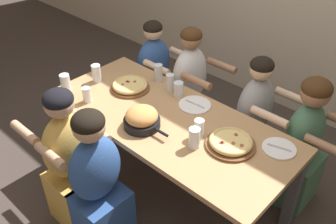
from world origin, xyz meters
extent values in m
plane|color=#423833|center=(0.00, 0.00, 0.00)|extent=(18.00, 18.00, 0.00)
cube|color=tan|center=(0.00, 0.00, 0.72)|extent=(1.86, 0.81, 0.04)
cube|color=#4C4C51|center=(-0.87, -0.35, 0.35)|extent=(0.07, 0.07, 0.70)
cube|color=#4C4C51|center=(-0.87, 0.35, 0.35)|extent=(0.07, 0.07, 0.70)
cube|color=#4C4C51|center=(0.87, 0.35, 0.35)|extent=(0.07, 0.07, 0.70)
cylinder|color=brown|center=(-0.48, 0.08, 0.75)|extent=(0.31, 0.31, 0.02)
torus|color=#DBB26B|center=(-0.48, 0.08, 0.78)|extent=(0.28, 0.28, 0.03)
cylinder|color=#E5C675|center=(-0.48, 0.08, 0.78)|extent=(0.24, 0.24, 0.03)
cylinder|color=#9E4C38|center=(-0.51, 0.09, 0.79)|extent=(0.02, 0.02, 0.01)
cylinder|color=#9E4C38|center=(-0.51, 0.03, 0.79)|extent=(0.02, 0.02, 0.01)
cylinder|color=#9E4C38|center=(-0.48, 0.13, 0.79)|extent=(0.02, 0.02, 0.01)
cylinder|color=#9E4C38|center=(-0.52, 0.08, 0.79)|extent=(0.02, 0.02, 0.01)
cylinder|color=brown|center=(0.50, 0.05, 0.75)|extent=(0.33, 0.33, 0.02)
torus|color=#DBB26B|center=(0.50, 0.05, 0.78)|extent=(0.28, 0.28, 0.03)
cylinder|color=#E5C675|center=(0.50, 0.05, 0.78)|extent=(0.24, 0.24, 0.03)
cylinder|color=#9E4C38|center=(0.53, 0.04, 0.79)|extent=(0.02, 0.02, 0.01)
cylinder|color=#9E4C38|center=(0.49, 0.12, 0.79)|extent=(0.02, 0.02, 0.01)
cylinder|color=#9E4C38|center=(0.47, -0.01, 0.79)|extent=(0.02, 0.02, 0.01)
cylinder|color=#9E4C38|center=(0.48, -0.01, 0.79)|extent=(0.02, 0.02, 0.01)
cylinder|color=#9E4C38|center=(0.58, 0.05, 0.79)|extent=(0.02, 0.02, 0.01)
cylinder|color=black|center=(-0.06, -0.19, 0.77)|extent=(0.25, 0.25, 0.06)
cylinder|color=black|center=(0.12, -0.19, 0.79)|extent=(0.11, 0.02, 0.02)
ellipsoid|color=#D68E4C|center=(-0.06, -0.19, 0.83)|extent=(0.22, 0.22, 0.12)
cylinder|color=white|center=(0.04, 0.25, 0.75)|extent=(0.24, 0.24, 0.01)
cube|color=#B7B7BC|center=(0.04, 0.25, 0.76)|extent=(0.17, 0.02, 0.01)
cylinder|color=white|center=(0.74, 0.23, 0.75)|extent=(0.22, 0.22, 0.01)
cube|color=#B7B7BC|center=(0.74, 0.23, 0.76)|extent=(0.15, 0.05, 0.01)
cylinder|color=silver|center=(-0.13, 0.26, 0.80)|extent=(0.07, 0.07, 0.12)
cylinder|color=black|center=(-0.13, 0.26, 0.78)|extent=(0.06, 0.06, 0.07)
cylinder|color=silver|center=(-0.58, -0.26, 0.80)|extent=(0.06, 0.06, 0.12)
cylinder|color=black|center=(-0.58, -0.26, 0.78)|extent=(0.06, 0.06, 0.06)
cylinder|color=silver|center=(-0.76, -0.03, 0.82)|extent=(0.07, 0.07, 0.15)
cylinder|color=black|center=(-0.76, -0.03, 0.80)|extent=(0.06, 0.06, 0.11)
cylinder|color=silver|center=(-0.40, 0.32, 0.82)|extent=(0.07, 0.07, 0.15)
cylinder|color=silver|center=(-0.40, 0.32, 0.80)|extent=(0.06, 0.06, 0.11)
cylinder|color=silver|center=(-0.85, -0.27, 0.81)|extent=(0.08, 0.08, 0.13)
cylinder|color=black|center=(-0.85, -0.27, 0.79)|extent=(0.07, 0.07, 0.09)
cylinder|color=silver|center=(-0.24, 0.28, 0.81)|extent=(0.06, 0.06, 0.14)
cylinder|color=silver|center=(-0.24, 0.28, 0.78)|extent=(0.06, 0.06, 0.06)
cylinder|color=silver|center=(0.33, -0.12, 0.82)|extent=(0.07, 0.07, 0.14)
cylinder|color=black|center=(0.33, -0.12, 0.78)|extent=(0.06, 0.06, 0.08)
cylinder|color=silver|center=(0.29, -0.02, 0.81)|extent=(0.07, 0.07, 0.14)
cylinder|color=black|center=(0.29, -0.02, 0.78)|extent=(0.06, 0.06, 0.07)
cube|color=#99999E|center=(0.33, 0.63, 0.21)|extent=(0.32, 0.34, 0.43)
ellipsoid|color=#99999E|center=(0.33, 0.63, 0.68)|extent=(0.24, 0.36, 0.50)
sphere|color=beige|center=(0.33, 0.63, 1.01)|extent=(0.17, 0.17, 0.17)
ellipsoid|color=black|center=(0.33, 0.63, 1.04)|extent=(0.18, 0.18, 0.12)
cylinder|color=beige|center=(0.54, 0.80, 0.78)|extent=(0.28, 0.06, 0.06)
cylinder|color=beige|center=(0.54, 0.46, 0.78)|extent=(0.28, 0.06, 0.06)
cube|color=#2D5193|center=(-0.04, -0.63, 0.21)|extent=(0.32, 0.34, 0.43)
ellipsoid|color=#2D5193|center=(-0.04, -0.63, 0.67)|extent=(0.24, 0.36, 0.48)
sphere|color=tan|center=(-0.04, -0.63, 1.00)|extent=(0.20, 0.20, 0.20)
ellipsoid|color=black|center=(-0.04, -0.63, 1.04)|extent=(0.20, 0.20, 0.14)
cylinder|color=tan|center=(-0.25, -0.80, 0.76)|extent=(0.28, 0.06, 0.06)
cylinder|color=tan|center=(-0.25, -0.46, 0.76)|extent=(0.28, 0.06, 0.06)
cube|color=silver|center=(-0.33, 0.63, 0.21)|extent=(0.32, 0.34, 0.43)
ellipsoid|color=silver|center=(-0.33, 0.63, 0.69)|extent=(0.24, 0.36, 0.53)
sphere|color=#9E7051|center=(-0.33, 0.63, 1.04)|extent=(0.18, 0.18, 0.18)
ellipsoid|color=#422814|center=(-0.33, 0.63, 1.07)|extent=(0.18, 0.18, 0.12)
cylinder|color=#9E7051|center=(-0.12, 0.80, 0.80)|extent=(0.28, 0.06, 0.06)
cylinder|color=#9E7051|center=(-0.12, 0.46, 0.80)|extent=(0.28, 0.06, 0.06)
cube|color=#2D5193|center=(-0.77, 0.63, 0.21)|extent=(0.32, 0.34, 0.43)
ellipsoid|color=#2D5193|center=(-0.77, 0.63, 0.66)|extent=(0.24, 0.36, 0.47)
sphere|color=beige|center=(-0.77, 0.63, 0.98)|extent=(0.17, 0.17, 0.17)
ellipsoid|color=black|center=(-0.77, 0.63, 1.01)|extent=(0.17, 0.17, 0.12)
cylinder|color=beige|center=(-0.56, 0.80, 0.75)|extent=(0.28, 0.06, 0.06)
cylinder|color=beige|center=(-0.56, 0.46, 0.75)|extent=(0.28, 0.06, 0.06)
cube|color=gold|center=(-0.33, -0.63, 0.21)|extent=(0.32, 0.34, 0.43)
ellipsoid|color=gold|center=(-0.33, -0.63, 0.68)|extent=(0.24, 0.36, 0.50)
sphere|color=tan|center=(-0.33, -0.63, 1.02)|extent=(0.19, 0.19, 0.19)
ellipsoid|color=black|center=(-0.33, -0.63, 1.06)|extent=(0.19, 0.19, 0.13)
cylinder|color=tan|center=(-0.54, -0.80, 0.78)|extent=(0.28, 0.06, 0.06)
cylinder|color=tan|center=(-0.54, -0.46, 0.78)|extent=(0.28, 0.06, 0.06)
cube|color=#477556|center=(0.75, 0.63, 0.21)|extent=(0.32, 0.34, 0.43)
ellipsoid|color=#477556|center=(0.75, 0.63, 0.66)|extent=(0.24, 0.36, 0.46)
sphere|color=#9E7051|center=(0.75, 0.63, 0.99)|extent=(0.20, 0.20, 0.20)
ellipsoid|color=#422814|center=(0.75, 0.63, 1.02)|extent=(0.21, 0.21, 0.14)
cylinder|color=#9E7051|center=(0.95, 0.46, 0.75)|extent=(0.28, 0.06, 0.06)
camera|label=1|loc=(1.45, -1.55, 2.32)|focal=40.00mm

